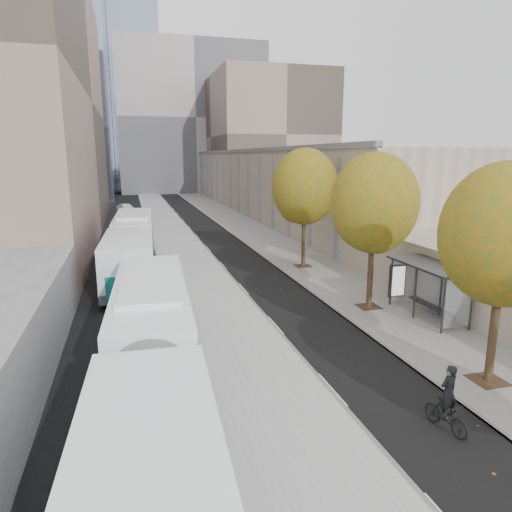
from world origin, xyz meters
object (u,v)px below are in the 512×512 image
object	(u,v)px
bus_far	(132,243)
cyclist	(447,406)
bus_near	(151,365)
bus_shelter	(434,273)
distant_car	(126,209)

from	to	relation	value
bus_far	cyclist	distance (m)	23.37
bus_far	cyclist	bearing A→B (deg)	-67.24
bus_near	cyclist	bearing A→B (deg)	-17.51
bus_shelter	bus_far	bearing A→B (deg)	133.47
bus_near	distant_car	world-z (taller)	bus_near
cyclist	bus_shelter	bearing A→B (deg)	45.88
bus_shelter	bus_near	size ratio (longest dim) A/B	0.25
distant_car	bus_near	bearing A→B (deg)	-104.90
bus_near	distant_car	distance (m)	49.79
cyclist	bus_near	bearing A→B (deg)	149.02
distant_car	bus_far	bearing A→B (deg)	-104.89
bus_near	cyclist	xyz separation A→B (m)	(7.76, -2.91, -0.88)
bus_far	bus_shelter	bearing A→B (deg)	-43.93
cyclist	distant_car	distance (m)	53.37
bus_shelter	bus_far	size ratio (longest dim) A/B	0.24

